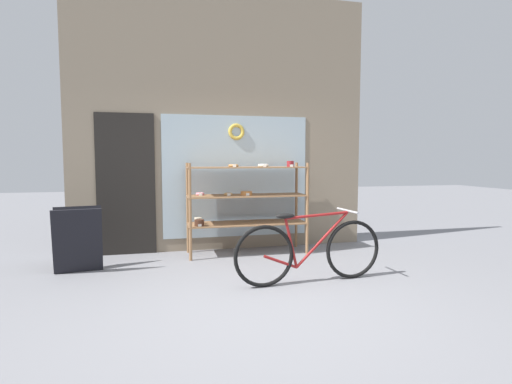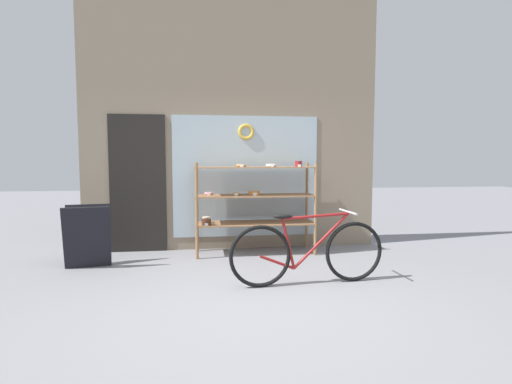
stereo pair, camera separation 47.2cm
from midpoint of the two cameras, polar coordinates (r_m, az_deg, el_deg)
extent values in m
plane|color=gray|center=(4.14, -2.55, -15.41)|extent=(30.00, 30.00, 0.00)
cube|color=gray|center=(6.35, -6.90, 9.86)|extent=(4.63, 0.08, 3.99)
cube|color=#A3B7C1|center=(6.31, -4.97, 2.21)|extent=(2.29, 0.02, 1.90)
cube|color=black|center=(6.28, -20.15, 1.02)|extent=(0.84, 0.03, 2.10)
torus|color=gold|center=(6.30, -4.99, 8.58)|extent=(0.26, 0.06, 0.26)
cylinder|color=#8E6642|center=(5.67, -11.77, -2.87)|extent=(0.04, 0.04, 1.37)
cylinder|color=#8E6642|center=(5.98, 5.11, -2.40)|extent=(0.04, 0.04, 1.37)
cylinder|color=#8E6642|center=(6.17, -11.91, -2.27)|extent=(0.04, 0.04, 1.37)
cylinder|color=#8E6642|center=(6.45, 3.70, -1.87)|extent=(0.04, 0.04, 1.37)
cube|color=#8E6642|center=(6.04, -3.52, -4.47)|extent=(1.78, 0.54, 0.02)
cube|color=#8E6642|center=(5.98, -3.54, -0.52)|extent=(1.78, 0.54, 0.02)
cube|color=#8E6642|center=(5.96, -3.56, 3.53)|extent=(1.78, 0.54, 0.02)
cylinder|color=#C67F42|center=(5.96, -3.66, -0.18)|extent=(0.17, 0.17, 0.06)
cube|color=white|center=(5.87, -3.50, -0.36)|extent=(0.05, 0.00, 0.04)
torus|color=#B27A42|center=(5.92, -5.54, 3.78)|extent=(0.15, 0.15, 0.04)
cube|color=white|center=(5.83, -5.42, 3.75)|extent=(0.05, 0.00, 0.04)
torus|color=beige|center=(5.94, -1.24, 3.83)|extent=(0.16, 0.16, 0.04)
cube|color=white|center=(5.85, -1.06, 3.78)|extent=(0.05, 0.00, 0.04)
cylinder|color=maroon|center=(5.95, 2.66, 4.04)|extent=(0.10, 0.10, 0.09)
cube|color=white|center=(5.90, 2.82, 3.78)|extent=(0.05, 0.00, 0.04)
torus|color=pink|center=(6.02, -10.23, -0.28)|extent=(0.13, 0.13, 0.04)
cube|color=white|center=(5.95, -10.19, -0.35)|extent=(0.05, 0.00, 0.04)
cylinder|color=#422619|center=(5.82, -10.44, -4.36)|extent=(0.14, 0.14, 0.09)
cube|color=white|center=(5.74, -10.39, -4.74)|extent=(0.05, 0.00, 0.04)
cylinder|color=beige|center=(5.99, -10.53, -4.07)|extent=(0.11, 0.11, 0.09)
cube|color=white|center=(5.93, -10.49, -4.44)|extent=(0.05, 0.00, 0.04)
torus|color=tan|center=(5.96, -6.28, -0.30)|extent=(0.13, 0.13, 0.04)
cube|color=white|center=(5.89, -6.19, -0.36)|extent=(0.05, 0.00, 0.04)
torus|color=black|center=(4.47, -1.90, -9.19)|extent=(0.70, 0.09, 0.70)
torus|color=black|center=(4.87, 10.98, -8.09)|extent=(0.70, 0.09, 0.70)
cylinder|color=maroon|center=(4.67, 6.60, -6.77)|extent=(0.66, 0.08, 0.63)
cylinder|color=maroon|center=(4.59, 5.84, -3.36)|extent=(0.78, 0.08, 0.07)
cylinder|color=maroon|center=(4.53, 2.04, -7.35)|extent=(0.17, 0.04, 0.58)
cylinder|color=maroon|center=(4.54, 0.52, -9.98)|extent=(0.40, 0.06, 0.19)
ellipsoid|color=black|center=(4.45, 1.21, -3.46)|extent=(0.23, 0.10, 0.06)
cylinder|color=#B2B2B7|center=(4.75, 10.18, -2.65)|extent=(0.05, 0.46, 0.02)
cube|color=black|center=(5.52, -26.43, -6.33)|extent=(0.59, 0.28, 0.81)
cube|color=black|center=(5.70, -26.29, -5.99)|extent=(0.59, 0.28, 0.81)
camera|label=1|loc=(0.24, -92.83, -0.23)|focal=28.00mm
camera|label=2|loc=(0.24, 87.17, 0.23)|focal=28.00mm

